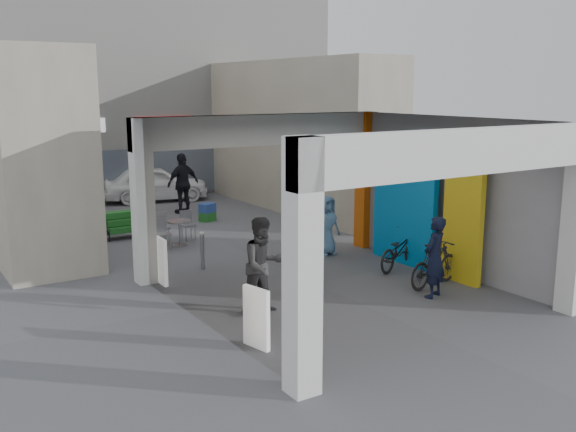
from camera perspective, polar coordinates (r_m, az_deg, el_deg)
ground at (r=13.77m, az=2.35°, el=-5.99°), size 90.00×90.00×0.00m
arcade_canopy at (r=12.94m, az=6.49°, el=3.28°), size 6.40×6.45×6.40m
far_building at (r=25.88m, az=-15.92°, el=10.68°), size 18.00×4.08×8.00m
plaza_bldg_left at (r=18.58m, az=-23.14°, el=5.50°), size 2.00×9.00×5.00m
plaza_bldg_right at (r=21.93m, az=0.83°, el=7.17°), size 2.00×9.00×5.00m
bollard_left at (r=14.80m, az=-7.62°, el=-3.13°), size 0.09×0.09×0.85m
bollard_center at (r=15.76m, az=-2.64°, el=-2.07°), size 0.09×0.09×0.89m
bollard_right at (r=16.51m, az=1.51°, el=-1.48°), size 0.09×0.09×0.88m
advert_board_near at (r=10.35m, az=-2.81°, el=-8.99°), size 0.20×0.55×1.00m
advert_board_far at (r=13.85m, az=-11.18°, el=-3.92°), size 0.12×0.55×1.00m
cafe_set at (r=17.34m, az=-10.25°, el=-1.55°), size 1.33×1.08×0.81m
produce_stand at (r=18.32m, az=-14.45°, el=-1.02°), size 1.11×0.60×0.73m
crate_stack at (r=20.16m, az=-7.17°, el=0.34°), size 0.55×0.51×0.56m
border_collie at (r=13.66m, az=2.06°, el=-4.91°), size 0.26×0.51×0.70m
man_with_dog at (r=12.99m, az=12.89°, el=-3.59°), size 0.70×0.58×1.64m
man_back_turned at (r=11.79m, az=-2.21°, el=-4.41°), size 0.88×0.69×1.80m
man_elderly at (r=15.94m, az=3.44°, el=-0.81°), size 0.76×0.53×1.50m
man_crates at (r=21.42m, az=-9.32°, el=2.88°), size 1.24×0.70×2.00m
bicycle_front at (r=14.96m, az=9.86°, el=-2.97°), size 1.79×1.13×0.89m
bicycle_rear at (r=13.77m, az=12.91°, el=-4.19°), size 1.65×0.70×0.96m
white_van at (r=24.04m, az=-11.74°, el=2.86°), size 4.07×2.37×1.30m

